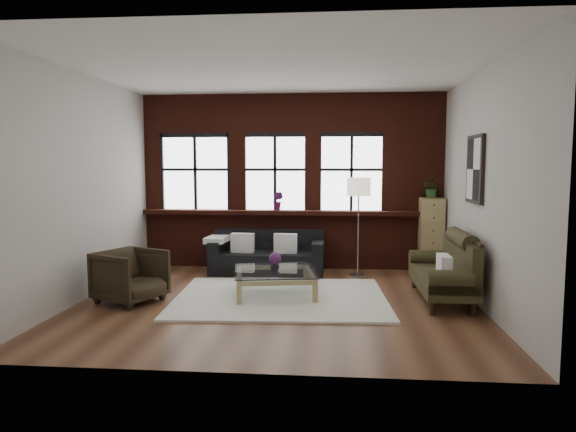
# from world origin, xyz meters

# --- Properties ---
(floor) EXTENTS (5.50, 5.50, 0.00)m
(floor) POSITION_xyz_m (0.00, 0.00, 0.00)
(floor) COLOR #56331F
(floor) RESTS_ON ground
(ceiling) EXTENTS (5.50, 5.50, 0.00)m
(ceiling) POSITION_xyz_m (0.00, 0.00, 3.20)
(ceiling) COLOR white
(ceiling) RESTS_ON ground
(wall_back) EXTENTS (5.50, 0.00, 5.50)m
(wall_back) POSITION_xyz_m (0.00, 2.50, 1.60)
(wall_back) COLOR beige
(wall_back) RESTS_ON ground
(wall_front) EXTENTS (5.50, 0.00, 5.50)m
(wall_front) POSITION_xyz_m (0.00, -2.50, 1.60)
(wall_front) COLOR beige
(wall_front) RESTS_ON ground
(wall_left) EXTENTS (0.00, 5.00, 5.00)m
(wall_left) POSITION_xyz_m (-2.75, 0.00, 1.60)
(wall_left) COLOR beige
(wall_left) RESTS_ON ground
(wall_right) EXTENTS (0.00, 5.00, 5.00)m
(wall_right) POSITION_xyz_m (2.75, 0.00, 1.60)
(wall_right) COLOR beige
(wall_right) RESTS_ON ground
(brick_backwall) EXTENTS (5.50, 0.12, 3.20)m
(brick_backwall) POSITION_xyz_m (0.00, 2.44, 1.60)
(brick_backwall) COLOR #481911
(brick_backwall) RESTS_ON floor
(sill_ledge) EXTENTS (5.50, 0.30, 0.08)m
(sill_ledge) POSITION_xyz_m (0.00, 2.35, 1.04)
(sill_ledge) COLOR #481911
(sill_ledge) RESTS_ON brick_backwall
(window_left) EXTENTS (1.38, 0.10, 1.50)m
(window_left) POSITION_xyz_m (-1.80, 2.45, 1.75)
(window_left) COLOR black
(window_left) RESTS_ON brick_backwall
(window_mid) EXTENTS (1.38, 0.10, 1.50)m
(window_mid) POSITION_xyz_m (-0.30, 2.45, 1.75)
(window_mid) COLOR black
(window_mid) RESTS_ON brick_backwall
(window_right) EXTENTS (1.38, 0.10, 1.50)m
(window_right) POSITION_xyz_m (1.10, 2.45, 1.75)
(window_right) COLOR black
(window_right) RESTS_ON brick_backwall
(wall_poster) EXTENTS (0.05, 0.74, 0.94)m
(wall_poster) POSITION_xyz_m (2.72, 0.30, 1.85)
(wall_poster) COLOR black
(wall_poster) RESTS_ON wall_right
(shag_rug) EXTENTS (3.11, 2.50, 0.03)m
(shag_rug) POSITION_xyz_m (0.03, 0.17, 0.02)
(shag_rug) COLOR silver
(shag_rug) RESTS_ON floor
(dark_sofa) EXTENTS (1.99, 0.80, 0.72)m
(dark_sofa) POSITION_xyz_m (-0.38, 1.90, 0.36)
(dark_sofa) COLOR black
(dark_sofa) RESTS_ON floor
(pillow_a) EXTENTS (0.41, 0.17, 0.34)m
(pillow_a) POSITION_xyz_m (-0.81, 1.80, 0.55)
(pillow_a) COLOR white
(pillow_a) RESTS_ON dark_sofa
(pillow_b) EXTENTS (0.40, 0.15, 0.34)m
(pillow_b) POSITION_xyz_m (-0.05, 1.80, 0.55)
(pillow_b) COLOR white
(pillow_b) RESTS_ON dark_sofa
(vintage_settee) EXTENTS (0.77, 1.72, 0.92)m
(vintage_settee) POSITION_xyz_m (2.30, 0.27, 0.46)
(vintage_settee) COLOR #322C17
(vintage_settee) RESTS_ON floor
(pillow_settee) EXTENTS (0.15, 0.38, 0.34)m
(pillow_settee) POSITION_xyz_m (2.22, -0.26, 0.57)
(pillow_settee) COLOR white
(pillow_settee) RESTS_ON vintage_settee
(armchair) EXTENTS (1.07, 1.05, 0.74)m
(armchair) POSITION_xyz_m (-2.03, -0.19, 0.37)
(armchair) COLOR black
(armchair) RESTS_ON floor
(coffee_table) EXTENTS (1.35, 1.35, 0.39)m
(coffee_table) POSITION_xyz_m (-0.07, 0.32, 0.18)
(coffee_table) COLOR tan
(coffee_table) RESTS_ON shag_rug
(vase) EXTENTS (0.16, 0.16, 0.14)m
(vase) POSITION_xyz_m (-0.07, 0.32, 0.45)
(vase) COLOR #B2B2B2
(vase) RESTS_ON coffee_table
(flowers) EXTENTS (0.18, 0.18, 0.18)m
(flowers) POSITION_xyz_m (-0.07, 0.32, 0.55)
(flowers) COLOR #632264
(flowers) RESTS_ON vase
(drawer_chest) EXTENTS (0.41, 0.41, 1.33)m
(drawer_chest) POSITION_xyz_m (2.51, 2.24, 0.67)
(drawer_chest) COLOR tan
(drawer_chest) RESTS_ON floor
(potted_plant_top) EXTENTS (0.37, 0.34, 0.35)m
(potted_plant_top) POSITION_xyz_m (2.51, 2.24, 1.51)
(potted_plant_top) COLOR #2D5923
(potted_plant_top) RESTS_ON drawer_chest
(floor_lamp) EXTENTS (0.40, 0.40, 1.84)m
(floor_lamp) POSITION_xyz_m (1.20, 1.78, 0.92)
(floor_lamp) COLOR #A5A5A8
(floor_lamp) RESTS_ON floor
(sill_plant) EXTENTS (0.24, 0.22, 0.35)m
(sill_plant) POSITION_xyz_m (-0.23, 2.32, 1.25)
(sill_plant) COLOR #632264
(sill_plant) RESTS_ON sill_ledge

